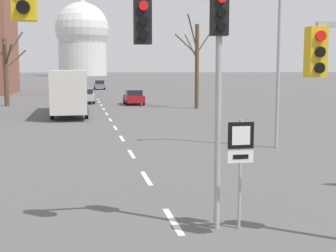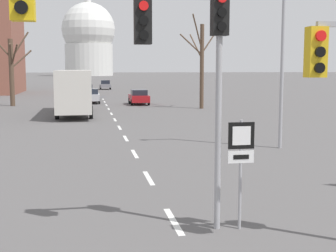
# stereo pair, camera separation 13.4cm
# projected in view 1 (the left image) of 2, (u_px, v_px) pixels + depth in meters

# --- Properties ---
(lane_stripe_1) EXTENTS (0.16, 2.00, 0.01)m
(lane_stripe_1) POSITION_uv_depth(u_px,v_px,m) (173.00, 221.00, 11.19)
(lane_stripe_1) COLOR silver
(lane_stripe_1) RESTS_ON ground_plane
(lane_stripe_2) EXTENTS (0.16, 2.00, 0.01)m
(lane_stripe_2) POSITION_uv_depth(u_px,v_px,m) (146.00, 178.00, 15.58)
(lane_stripe_2) COLOR silver
(lane_stripe_2) RESTS_ON ground_plane
(lane_stripe_3) EXTENTS (0.16, 2.00, 0.01)m
(lane_stripe_3) POSITION_uv_depth(u_px,v_px,m) (131.00, 154.00, 19.97)
(lane_stripe_3) COLOR silver
(lane_stripe_3) RESTS_ON ground_plane
(lane_stripe_4) EXTENTS (0.16, 2.00, 0.01)m
(lane_stripe_4) POSITION_uv_depth(u_px,v_px,m) (122.00, 138.00, 24.35)
(lane_stripe_4) COLOR silver
(lane_stripe_4) RESTS_ON ground_plane
(lane_stripe_5) EXTENTS (0.16, 2.00, 0.01)m
(lane_stripe_5) POSITION_uv_depth(u_px,v_px,m) (115.00, 128.00, 28.74)
(lane_stripe_5) COLOR silver
(lane_stripe_5) RESTS_ON ground_plane
(lane_stripe_6) EXTENTS (0.16, 2.00, 0.01)m
(lane_stripe_6) POSITION_uv_depth(u_px,v_px,m) (110.00, 120.00, 33.13)
(lane_stripe_6) COLOR silver
(lane_stripe_6) RESTS_ON ground_plane
(lane_stripe_7) EXTENTS (0.16, 2.00, 0.01)m
(lane_stripe_7) POSITION_uv_depth(u_px,v_px,m) (107.00, 114.00, 37.51)
(lane_stripe_7) COLOR silver
(lane_stripe_7) RESTS_ON ground_plane
(lane_stripe_8) EXTENTS (0.16, 2.00, 0.01)m
(lane_stripe_8) POSITION_uv_depth(u_px,v_px,m) (104.00, 109.00, 41.90)
(lane_stripe_8) COLOR silver
(lane_stripe_8) RESTS_ON ground_plane
(lane_stripe_9) EXTENTS (0.16, 2.00, 0.01)m
(lane_stripe_9) POSITION_uv_depth(u_px,v_px,m) (101.00, 105.00, 46.29)
(lane_stripe_9) COLOR silver
(lane_stripe_9) RESTS_ON ground_plane
(lane_stripe_10) EXTENTS (0.16, 2.00, 0.01)m
(lane_stripe_10) POSITION_uv_depth(u_px,v_px,m) (99.00, 102.00, 50.67)
(lane_stripe_10) COLOR silver
(lane_stripe_10) RESTS_ON ground_plane
(lane_stripe_11) EXTENTS (0.16, 2.00, 0.01)m
(lane_stripe_11) POSITION_uv_depth(u_px,v_px,m) (98.00, 99.00, 55.06)
(lane_stripe_11) COLOR silver
(lane_stripe_11) RESTS_ON ground_plane
(traffic_signal_centre_tall) EXTENTS (2.04, 0.34, 5.40)m
(traffic_signal_centre_tall) POSITION_uv_depth(u_px,v_px,m) (194.00, 47.00, 10.10)
(traffic_signal_centre_tall) COLOR #9E9EA3
(traffic_signal_centre_tall) RESTS_ON ground_plane
(route_sign_post) EXTENTS (0.60, 0.08, 2.50)m
(route_sign_post) POSITION_uv_depth(u_px,v_px,m) (240.00, 155.00, 10.47)
(route_sign_post) COLOR #9E9EA3
(route_sign_post) RESTS_ON ground_plane
(street_lamp_right) EXTENTS (1.76, 0.36, 8.59)m
(street_lamp_right) POSITION_uv_depth(u_px,v_px,m) (273.00, 33.00, 20.84)
(street_lamp_right) COLOR #9E9EA3
(street_lamp_right) RESTS_ON ground_plane
(sedan_near_left) EXTENTS (1.84, 3.81, 1.60)m
(sedan_near_left) POSITION_uv_depth(u_px,v_px,m) (100.00, 85.00, 80.52)
(sedan_near_left) COLOR slate
(sedan_near_left) RESTS_ON ground_plane
(sedan_near_right) EXTENTS (1.92, 4.52, 1.60)m
(sedan_near_right) POSITION_uv_depth(u_px,v_px,m) (75.00, 87.00, 70.63)
(sedan_near_right) COLOR #2D4C33
(sedan_near_right) RESTS_ON ground_plane
(sedan_mid_centre) EXTENTS (1.86, 3.99, 1.50)m
(sedan_mid_centre) POSITION_uv_depth(u_px,v_px,m) (134.00, 97.00, 46.96)
(sedan_mid_centre) COLOR maroon
(sedan_mid_centre) RESTS_ON ground_plane
(sedan_far_left) EXTENTS (1.79, 4.56, 1.65)m
(sedan_far_left) POSITION_uv_depth(u_px,v_px,m) (81.00, 90.00, 59.26)
(sedan_far_left) COLOR navy
(sedan_far_left) RESTS_ON ground_plane
(sedan_far_right) EXTENTS (1.96, 4.51, 1.52)m
(sedan_far_right) POSITION_uv_depth(u_px,v_px,m) (85.00, 96.00, 48.81)
(sedan_far_right) COLOR #B7B7BC
(sedan_far_right) RESTS_ON ground_plane
(city_bus) EXTENTS (2.66, 10.80, 3.48)m
(city_bus) POSITION_uv_depth(u_px,v_px,m) (70.00, 89.00, 36.50)
(city_bus) COLOR beige
(city_bus) RESTS_ON ground_plane
(bare_tree_left_near) EXTENTS (3.50, 3.37, 7.17)m
(bare_tree_left_near) POSITION_uv_depth(u_px,v_px,m) (6.00, 68.00, 44.63)
(bare_tree_left_near) COLOR brown
(bare_tree_left_near) RESTS_ON ground_plane
(bare_tree_right_near) EXTENTS (4.08, 4.95, 8.29)m
(bare_tree_right_near) POSITION_uv_depth(u_px,v_px,m) (196.00, 62.00, 42.11)
(bare_tree_right_near) COLOR brown
(bare_tree_right_near) RESTS_ON ground_plane
(capitol_dome) EXTENTS (25.24, 25.24, 35.64)m
(capitol_dome) POSITION_uv_depth(u_px,v_px,m) (82.00, 39.00, 222.79)
(capitol_dome) COLOR silver
(capitol_dome) RESTS_ON ground_plane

